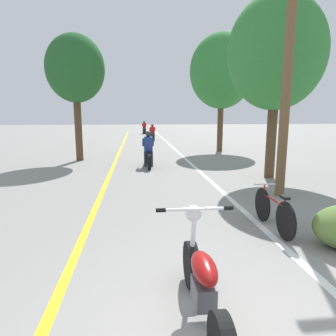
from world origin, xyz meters
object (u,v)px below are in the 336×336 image
object	(u,v)px
motorcycle_rider_far	(144,129)
bicycle_parked	(273,211)
motorcycle_rider_lead	(148,153)
motorcycle_rider_mid	(152,134)
utility_pole	(288,65)
roadside_tree_right_far	(222,72)
motorcycle_foreground	(203,282)
roadside_tree_right_near	(276,53)
roadside_tree_left	(75,69)

from	to	relation	value
motorcycle_rider_far	bicycle_parked	xyz separation A→B (m)	(1.57, -28.08, -0.17)
motorcycle_rider_lead	motorcycle_rider_mid	world-z (taller)	motorcycle_rider_lead
utility_pole	motorcycle_rider_lead	bearing A→B (deg)	124.11
motorcycle_rider_mid	motorcycle_rider_far	bearing A→B (deg)	92.47
roadside_tree_right_far	bicycle_parked	world-z (taller)	roadside_tree_right_far
motorcycle_rider_far	motorcycle_foreground	bearing A→B (deg)	-90.51
roadside_tree_right_near	roadside_tree_right_far	xyz separation A→B (m)	(0.32, 7.29, 0.43)
roadside_tree_right_near	motorcycle_foreground	xyz separation A→B (m)	(-3.82, -6.77, -3.59)
roadside_tree_left	bicycle_parked	distance (m)	11.02
roadside_tree_left	motorcycle_rider_lead	size ratio (longest dim) A/B	2.70
utility_pole	roadside_tree_left	distance (m)	9.33
utility_pole	roadside_tree_left	world-z (taller)	utility_pole
roadside_tree_right_far	utility_pole	bearing A→B (deg)	-96.32
roadside_tree_left	roadside_tree_right_near	bearing A→B (deg)	-32.87
motorcycle_foreground	motorcycle_rider_mid	xyz separation A→B (m)	(0.66, 21.29, 0.09)
motorcycle_rider_mid	motorcycle_rider_far	size ratio (longest dim) A/B	0.96
roadside_tree_left	bicycle_parked	xyz separation A→B (m)	(5.11, -9.04, -3.70)
motorcycle_foreground	motorcycle_rider_far	distance (m)	30.38
bicycle_parked	motorcycle_rider_far	bearing A→B (deg)	93.21
motorcycle_rider_mid	motorcycle_rider_far	distance (m)	9.09
roadside_tree_left	motorcycle_foreground	bearing A→B (deg)	-73.96
bicycle_parked	motorcycle_rider_lead	bearing A→B (deg)	105.89
utility_pole	bicycle_parked	bearing A→B (deg)	-118.92
roadside_tree_right_near	roadside_tree_right_far	world-z (taller)	roadside_tree_right_far
utility_pole	motorcycle_rider_mid	xyz separation A→B (m)	(-2.42, 16.75, -2.80)
motorcycle_foreground	motorcycle_rider_lead	world-z (taller)	motorcycle_rider_lead
roadside_tree_right_near	motorcycle_rider_lead	distance (m)	5.87
motorcycle_foreground	bicycle_parked	world-z (taller)	motorcycle_foreground
roadside_tree_right_near	utility_pole	bearing A→B (deg)	-108.18
roadside_tree_right_far	motorcycle_rider_far	distance (m)	17.22
motorcycle_rider_lead	utility_pole	bearing A→B (deg)	-55.89
motorcycle_foreground	bicycle_parked	distance (m)	2.95
roadside_tree_left	motorcycle_rider_lead	distance (m)	5.09
roadside_tree_right_far	motorcycle_foreground	size ratio (longest dim) A/B	3.37
roadside_tree_right_far	motorcycle_rider_mid	world-z (taller)	roadside_tree_right_far
roadside_tree_left	utility_pole	bearing A→B (deg)	-46.94
roadside_tree_right_far	roadside_tree_left	size ratio (longest dim) A/B	1.16
utility_pole	motorcycle_foreground	size ratio (longest dim) A/B	3.34
roadside_tree_left	motorcycle_rider_far	xyz separation A→B (m)	(3.53, 19.03, -3.52)
utility_pole	bicycle_parked	xyz separation A→B (m)	(-1.24, -2.25, -2.95)
motorcycle_foreground	motorcycle_rider_mid	world-z (taller)	motorcycle_rider_mid
utility_pole	motorcycle_rider_far	bearing A→B (deg)	96.22
motorcycle_rider_far	motorcycle_rider_mid	bearing A→B (deg)	-87.53
roadside_tree_right_near	motorcycle_rider_lead	size ratio (longest dim) A/B	2.81
roadside_tree_right_near	bicycle_parked	world-z (taller)	roadside_tree_right_near
bicycle_parked	motorcycle_foreground	bearing A→B (deg)	-128.78
bicycle_parked	motorcycle_rider_mid	bearing A→B (deg)	93.56
roadside_tree_right_far	motorcycle_rider_lead	distance (m)	7.47
utility_pole	motorcycle_rider_lead	size ratio (longest dim) A/B	3.11
utility_pole	motorcycle_rider_mid	distance (m)	17.15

